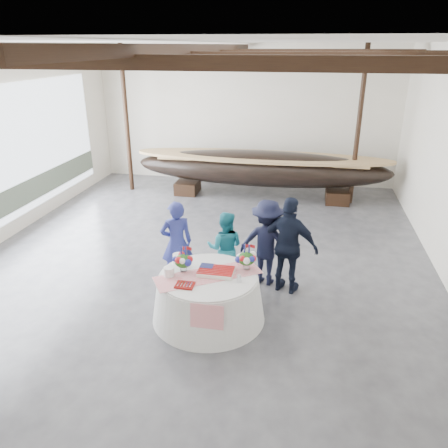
# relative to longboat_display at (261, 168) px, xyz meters

# --- Properties ---
(floor) EXTENTS (10.00, 12.00, 0.01)m
(floor) POSITION_rel_longboat_display_xyz_m (-0.76, -4.30, -0.94)
(floor) COLOR #3D3D42
(floor) RESTS_ON ground
(wall_back) EXTENTS (10.00, 0.02, 4.50)m
(wall_back) POSITION_rel_longboat_display_xyz_m (-0.76, 1.70, 1.31)
(wall_back) COLOR silver
(wall_back) RESTS_ON ground
(wall_front) EXTENTS (10.00, 0.02, 4.50)m
(wall_front) POSITION_rel_longboat_display_xyz_m (-0.76, -10.30, 1.31)
(wall_front) COLOR silver
(wall_front) RESTS_ON ground
(ceiling) EXTENTS (10.00, 12.00, 0.01)m
(ceiling) POSITION_rel_longboat_display_xyz_m (-0.76, -4.30, 3.56)
(ceiling) COLOR white
(ceiling) RESTS_ON wall_back
(pavilion_structure) EXTENTS (9.80, 11.76, 4.50)m
(pavilion_structure) POSITION_rel_longboat_display_xyz_m (-0.76, -3.55, 3.07)
(pavilion_structure) COLOR black
(pavilion_structure) RESTS_ON ground
(open_bay) EXTENTS (0.03, 7.00, 3.20)m
(open_bay) POSITION_rel_longboat_display_xyz_m (-5.71, -3.30, 0.89)
(open_bay) COLOR silver
(open_bay) RESTS_ON ground
(longboat_display) EXTENTS (7.83, 1.57, 1.47)m
(longboat_display) POSITION_rel_longboat_display_xyz_m (0.00, 0.00, 0.00)
(longboat_display) COLOR black
(longboat_display) RESTS_ON ground
(banquet_table) EXTENTS (1.96, 1.96, 0.84)m
(banquet_table) POSITION_rel_longboat_display_xyz_m (-0.13, -6.68, -0.52)
(banquet_table) COLOR silver
(banquet_table) RESTS_ON ground
(tabletop_items) EXTENTS (1.82, 1.44, 0.40)m
(tabletop_items) POSITION_rel_longboat_display_xyz_m (-0.12, -6.54, 0.05)
(tabletop_items) COLOR red
(tabletop_items) RESTS_ON banquet_table
(guest_woman_blue) EXTENTS (0.74, 0.65, 1.72)m
(guest_woman_blue) POSITION_rel_longboat_display_xyz_m (-1.01, -5.58, -0.08)
(guest_woman_blue) COLOR navy
(guest_woman_blue) RESTS_ON ground
(guest_woman_teal) EXTENTS (0.76, 0.60, 1.50)m
(guest_woman_teal) POSITION_rel_longboat_display_xyz_m (-0.08, -5.40, -0.19)
(guest_woman_teal) COLOR teal
(guest_woman_teal) RESTS_ON ground
(guest_man_left) EXTENTS (1.23, 0.87, 1.74)m
(guest_man_left) POSITION_rel_longboat_display_xyz_m (0.72, -5.25, -0.07)
(guest_man_left) COLOR black
(guest_man_left) RESTS_ON ground
(guest_man_right) EXTENTS (1.20, 0.78, 1.90)m
(guest_man_right) POSITION_rel_longboat_display_xyz_m (1.16, -5.50, 0.01)
(guest_man_right) COLOR black
(guest_man_right) RESTS_ON ground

